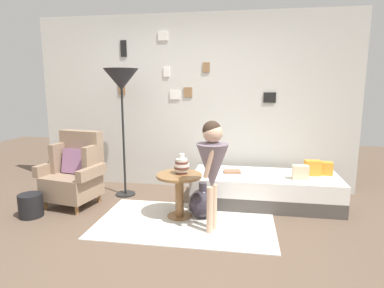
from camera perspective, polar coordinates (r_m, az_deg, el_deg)
name	(u,v)px	position (r m, az deg, el deg)	size (l,w,h in m)	color
ground_plane	(162,244)	(3.39, -5.33, -17.13)	(12.00, 12.00, 0.00)	brown
gallery_wall	(193,103)	(4.93, 0.14, 7.28)	(4.80, 0.12, 2.60)	beige
rug	(185,222)	(3.83, -1.17, -13.66)	(2.02, 1.19, 0.01)	silver
armchair	(75,172)	(4.52, -19.98, -4.70)	(0.83, 0.69, 0.97)	olive
daybed	(264,189)	(4.44, 12.69, -7.79)	(1.91, 0.82, 0.40)	#4C4742
pillow_head	(325,168)	(4.60, 22.40, -4.00)	(0.19, 0.12, 0.17)	orange
pillow_mid	(312,168)	(4.52, 20.53, -3.97)	(0.20, 0.12, 0.20)	orange
pillow_back	(300,172)	(4.28, 18.61, -4.77)	(0.19, 0.12, 0.18)	beige
side_table	(179,187)	(3.85, -2.26, -7.57)	(0.54, 0.54, 0.53)	olive
vase_striped	(182,166)	(3.82, -1.83, -3.83)	(0.18, 0.18, 0.24)	brown
floor_lamp	(121,83)	(4.58, -12.38, 10.41)	(0.48, 0.48, 1.79)	black
person_child	(212,161)	(3.38, 3.61, -3.09)	(0.34, 0.34, 1.21)	#D8AD8E
book_on_daybed	(232,172)	(4.40, 7.10, -4.86)	(0.22, 0.16, 0.03)	#98684D
demijohn_near	(203,203)	(3.92, 1.91, -10.40)	(0.34, 0.34, 0.43)	#332D38
magazine_basket	(31,205)	(4.40, -26.62, -9.68)	(0.28, 0.28, 0.28)	black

